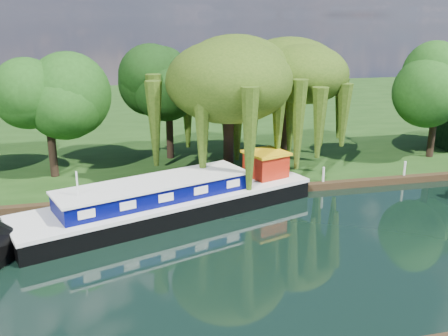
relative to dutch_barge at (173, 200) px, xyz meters
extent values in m
plane|color=black|center=(7.30, -5.95, -0.91)|extent=(120.00, 120.00, 0.00)
cube|color=#15330D|center=(7.30, 28.05, -0.69)|extent=(120.00, 52.00, 0.45)
cube|color=black|center=(-0.14, -0.05, -0.48)|extent=(17.63, 9.45, 1.16)
cube|color=silver|center=(-0.14, -0.05, 0.20)|extent=(17.75, 9.55, 0.21)
cube|color=#02064B|center=(-1.05, -0.37, 0.77)|extent=(11.06, 6.22, 0.92)
cube|color=silver|center=(-1.05, -0.37, 1.28)|extent=(11.31, 6.47, 0.12)
cube|color=#9D1C0B|center=(6.21, 2.21, 1.03)|extent=(2.71, 2.71, 1.45)
cube|color=gold|center=(6.21, 2.21, 1.83)|extent=(3.02, 3.02, 0.15)
cylinder|color=silver|center=(-5.04, -1.80, 1.47)|extent=(0.10, 0.10, 2.31)
cylinder|color=black|center=(4.52, 5.32, 2.19)|extent=(0.69, 0.69, 5.31)
ellipsoid|color=#26410D|center=(4.52, 5.32, 6.03)|extent=(7.42, 7.42, 4.79)
cylinder|color=black|center=(9.25, 7.10, 2.01)|extent=(0.70, 0.70, 4.94)
ellipsoid|color=#26410D|center=(9.25, 7.10, 5.58)|extent=(6.75, 6.75, 4.36)
cylinder|color=black|center=(-7.18, 7.71, 2.57)|extent=(0.55, 0.55, 6.07)
ellipsoid|color=#184110|center=(-7.18, 7.71, 5.05)|extent=(4.97, 4.97, 4.97)
cylinder|color=black|center=(1.14, 10.51, 2.54)|extent=(0.50, 0.50, 6.01)
ellipsoid|color=black|center=(1.14, 10.51, 5.00)|extent=(4.81, 4.81, 4.81)
cylinder|color=black|center=(20.95, 6.35, 2.42)|extent=(0.55, 0.55, 5.77)
ellipsoid|color=#184110|center=(20.95, 6.35, 4.78)|extent=(4.62, 4.62, 4.62)
cylinder|color=silver|center=(7.80, 4.55, 0.64)|extent=(0.10, 0.10, 2.20)
sphere|color=white|center=(7.80, 4.55, 1.92)|extent=(0.36, 0.36, 0.36)
cylinder|color=silver|center=(-2.70, 2.45, 0.04)|extent=(0.16, 0.16, 1.00)
cylinder|color=silver|center=(3.30, 2.45, 0.04)|extent=(0.16, 0.16, 1.00)
cylinder|color=silver|center=(10.30, 2.45, 0.04)|extent=(0.16, 0.16, 1.00)
cylinder|color=silver|center=(16.30, 2.45, 0.04)|extent=(0.16, 0.16, 1.00)
camera|label=1|loc=(-3.13, -26.67, 10.13)|focal=40.00mm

